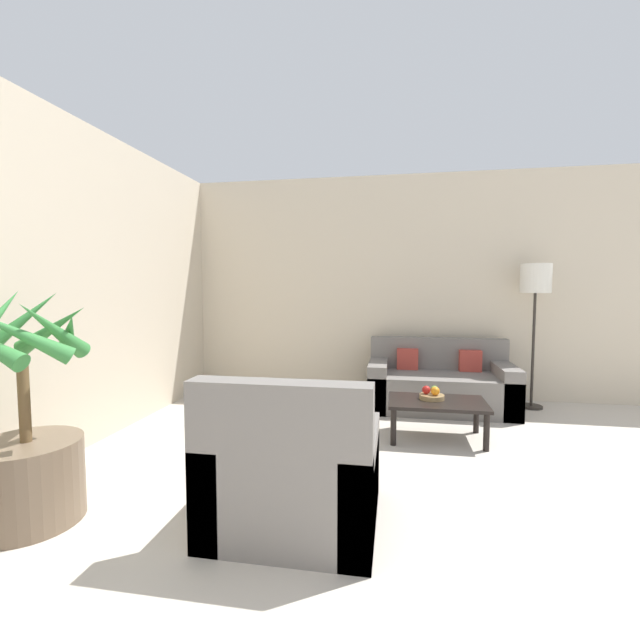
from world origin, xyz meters
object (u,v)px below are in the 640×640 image
(floor_lamp, at_px, (535,286))
(orange_fruit, at_px, (435,391))
(armchair, at_px, (294,475))
(coffee_table, at_px, (437,406))
(potted_palm, at_px, (27,450))
(sofa_loveseat, at_px, (439,385))
(apple_green, at_px, (434,389))
(ottoman, at_px, (316,438))
(fruit_bowl, at_px, (432,397))
(apple_red, at_px, (426,390))

(floor_lamp, relative_size, orange_fruit, 20.86)
(orange_fruit, xyz_separation_m, armchair, (-0.91, -1.58, -0.14))
(floor_lamp, distance_m, coffee_table, 1.96)
(coffee_table, bearing_deg, potted_palm, -143.44)
(sofa_loveseat, height_order, apple_green, sofa_loveseat)
(sofa_loveseat, distance_m, ottoman, 2.02)
(potted_palm, distance_m, fruit_bowl, 3.01)
(floor_lamp, bearing_deg, fruit_bowl, -135.49)
(apple_green, distance_m, armchair, 1.90)
(orange_fruit, bearing_deg, potted_palm, -142.93)
(apple_red, height_order, armchair, armchair)
(apple_red, bearing_deg, coffee_table, -34.59)
(floor_lamp, xyz_separation_m, armchair, (-2.06, -2.76, -1.07))
(coffee_table, bearing_deg, ottoman, -144.09)
(potted_palm, xyz_separation_m, ottoman, (1.46, 1.10, -0.23))
(apple_green, height_order, armchair, armchair)
(coffee_table, distance_m, fruit_bowl, 0.09)
(apple_red, xyz_separation_m, armchair, (-0.83, -1.62, -0.14))
(potted_palm, xyz_separation_m, apple_red, (2.33, 1.86, 0.00))
(apple_green, distance_m, ottoman, 1.26)
(floor_lamp, relative_size, armchair, 1.76)
(apple_green, xyz_separation_m, armchair, (-0.91, -1.66, -0.14))
(apple_green, relative_size, orange_fruit, 0.89)
(ottoman, bearing_deg, orange_fruit, 37.20)
(sofa_loveseat, relative_size, armchair, 1.70)
(potted_palm, distance_m, orange_fruit, 3.02)
(coffee_table, relative_size, armchair, 0.92)
(potted_palm, xyz_separation_m, floor_lamp, (3.56, 3.00, 0.94))
(sofa_loveseat, xyz_separation_m, apple_red, (-0.21, -0.95, 0.16))
(potted_palm, height_order, sofa_loveseat, potted_palm)
(apple_red, distance_m, ottoman, 1.18)
(potted_palm, distance_m, apple_red, 2.98)
(fruit_bowl, xyz_separation_m, orange_fruit, (0.03, -0.02, 0.06))
(coffee_table, bearing_deg, orange_fruit, 120.81)
(apple_green, bearing_deg, fruit_bowl, -113.66)
(sofa_loveseat, bearing_deg, fruit_bowl, -99.45)
(floor_lamp, xyz_separation_m, orange_fruit, (-1.15, -1.18, -0.94))
(floor_lamp, bearing_deg, ottoman, -137.86)
(sofa_loveseat, relative_size, floor_lamp, 0.97)
(floor_lamp, height_order, armchair, floor_lamp)
(floor_lamp, relative_size, apple_green, 23.52)
(fruit_bowl, xyz_separation_m, apple_green, (0.03, 0.06, 0.05))
(coffee_table, bearing_deg, apple_red, 145.41)
(orange_fruit, bearing_deg, ottoman, -142.80)
(orange_fruit, height_order, armchair, armchair)
(armchair, bearing_deg, floor_lamp, 53.31)
(potted_palm, height_order, fruit_bowl, potted_palm)
(armchair, bearing_deg, fruit_bowl, 61.25)
(floor_lamp, xyz_separation_m, fruit_bowl, (-1.18, -1.16, -0.99))
(floor_lamp, height_order, coffee_table, floor_lamp)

